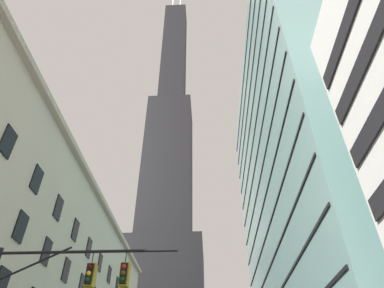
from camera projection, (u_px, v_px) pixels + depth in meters
dark_skyscraper at (167, 198)px, 119.05m from camera, size 25.03×25.03×202.79m
glass_office_midrise at (328, 184)px, 49.32m from camera, size 19.96×48.09×55.20m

